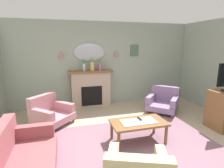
{
  "coord_description": "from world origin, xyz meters",
  "views": [
    {
      "loc": [
        -1.33,
        -2.72,
        1.95
      ],
      "look_at": [
        -0.07,
        1.76,
        0.93
      ],
      "focal_mm": 29.09,
      "sensor_mm": 36.0,
      "label": 1
    }
  ],
  "objects_px": {
    "mantel_vase_centre": "(84,64)",
    "coffee_table": "(138,124)",
    "wall_sconce_left": "(61,54)",
    "wall_mirror": "(89,52)",
    "floral_couch": "(16,163)",
    "armchair_in_corner": "(50,112)",
    "framed_picture": "(134,50)",
    "tv_remote": "(139,119)",
    "fireplace": "(91,89)",
    "armchair_beside_couch": "(163,101)",
    "mantel_vase_right": "(92,64)",
    "mantel_vase_left": "(100,65)",
    "wall_sconce_right": "(116,53)"
  },
  "relations": [
    {
      "from": "mantel_vase_centre",
      "to": "coffee_table",
      "type": "relative_size",
      "value": 0.35
    },
    {
      "from": "wall_sconce_left",
      "to": "coffee_table",
      "type": "distance_m",
      "value": 3.14
    },
    {
      "from": "mantel_vase_centre",
      "to": "wall_mirror",
      "type": "xyz_separation_m",
      "value": [
        0.2,
        0.17,
        0.34
      ]
    },
    {
      "from": "floral_couch",
      "to": "armchair_in_corner",
      "type": "bearing_deg",
      "value": 79.54
    },
    {
      "from": "framed_picture",
      "to": "coffee_table",
      "type": "relative_size",
      "value": 0.33
    },
    {
      "from": "tv_remote",
      "to": "fireplace",
      "type": "bearing_deg",
      "value": 105.1
    },
    {
      "from": "armchair_in_corner",
      "to": "armchair_beside_couch",
      "type": "xyz_separation_m",
      "value": [
        3.17,
        0.01,
        0.0
      ]
    },
    {
      "from": "tv_remote",
      "to": "armchair_beside_couch",
      "type": "height_order",
      "value": "armchair_beside_couch"
    },
    {
      "from": "fireplace",
      "to": "framed_picture",
      "type": "distance_m",
      "value": 1.91
    },
    {
      "from": "mantel_vase_right",
      "to": "tv_remote",
      "type": "xyz_separation_m",
      "value": [
        0.57,
        -2.28,
        -0.89
      ]
    },
    {
      "from": "fireplace",
      "to": "mantel_vase_left",
      "type": "xyz_separation_m",
      "value": [
        0.3,
        -0.03,
        0.76
      ]
    },
    {
      "from": "framed_picture",
      "to": "tv_remote",
      "type": "distance_m",
      "value": 2.92
    },
    {
      "from": "coffee_table",
      "to": "fireplace",
      "type": "bearing_deg",
      "value": 103.08
    },
    {
      "from": "floral_couch",
      "to": "coffee_table",
      "type": "bearing_deg",
      "value": 15.07
    },
    {
      "from": "wall_mirror",
      "to": "framed_picture",
      "type": "height_order",
      "value": "wall_mirror"
    },
    {
      "from": "coffee_table",
      "to": "tv_remote",
      "type": "distance_m",
      "value": 0.14
    },
    {
      "from": "wall_sconce_left",
      "to": "mantel_vase_left",
      "type": "bearing_deg",
      "value": -5.96
    },
    {
      "from": "wall_sconce_left",
      "to": "mantel_vase_centre",
      "type": "bearing_deg",
      "value": -10.46
    },
    {
      "from": "wall_mirror",
      "to": "mantel_vase_right",
      "type": "bearing_deg",
      "value": -73.61
    },
    {
      "from": "mantel_vase_centre",
      "to": "floral_couch",
      "type": "distance_m",
      "value": 3.41
    },
    {
      "from": "wall_mirror",
      "to": "armchair_in_corner",
      "type": "height_order",
      "value": "wall_mirror"
    },
    {
      "from": "mantel_vase_left",
      "to": "tv_remote",
      "type": "bearing_deg",
      "value": -81.94
    },
    {
      "from": "fireplace",
      "to": "mantel_vase_left",
      "type": "distance_m",
      "value": 0.81
    },
    {
      "from": "mantel_vase_left",
      "to": "framed_picture",
      "type": "xyz_separation_m",
      "value": [
        1.2,
        0.18,
        0.42
      ]
    },
    {
      "from": "mantel_vase_left",
      "to": "wall_sconce_right",
      "type": "xyz_separation_m",
      "value": [
        0.55,
        0.12,
        0.33
      ]
    },
    {
      "from": "coffee_table",
      "to": "mantel_vase_left",
      "type": "bearing_deg",
      "value": 96.22
    },
    {
      "from": "mantel_vase_left",
      "to": "armchair_beside_couch",
      "type": "height_order",
      "value": "mantel_vase_left"
    },
    {
      "from": "coffee_table",
      "to": "armchair_in_corner",
      "type": "distance_m",
      "value": 2.25
    },
    {
      "from": "mantel_vase_left",
      "to": "wall_sconce_left",
      "type": "xyz_separation_m",
      "value": [
        -1.15,
        0.12,
        0.33
      ]
    },
    {
      "from": "tv_remote",
      "to": "mantel_vase_centre",
      "type": "bearing_deg",
      "value": 109.85
    },
    {
      "from": "wall_sconce_right",
      "to": "coffee_table",
      "type": "bearing_deg",
      "value": -96.64
    },
    {
      "from": "fireplace",
      "to": "framed_picture",
      "type": "relative_size",
      "value": 3.78
    },
    {
      "from": "mantel_vase_centre",
      "to": "framed_picture",
      "type": "xyz_separation_m",
      "value": [
        1.7,
        0.18,
        0.38
      ]
    },
    {
      "from": "fireplace",
      "to": "armchair_beside_couch",
      "type": "distance_m",
      "value": 2.23
    },
    {
      "from": "wall_mirror",
      "to": "tv_remote",
      "type": "xyz_separation_m",
      "value": [
        0.62,
        -2.45,
        -1.26
      ]
    },
    {
      "from": "mantel_vase_left",
      "to": "coffee_table",
      "type": "bearing_deg",
      "value": -83.78
    },
    {
      "from": "wall_sconce_left",
      "to": "armchair_beside_couch",
      "type": "height_order",
      "value": "wall_sconce_left"
    },
    {
      "from": "wall_mirror",
      "to": "wall_sconce_right",
      "type": "distance_m",
      "value": 0.85
    },
    {
      "from": "wall_mirror",
      "to": "armchair_beside_couch",
      "type": "relative_size",
      "value": 0.84
    },
    {
      "from": "wall_sconce_right",
      "to": "mantel_vase_right",
      "type": "bearing_deg",
      "value": -171.47
    },
    {
      "from": "floral_couch",
      "to": "tv_remote",
      "type": "bearing_deg",
      "value": 17.07
    },
    {
      "from": "wall_sconce_right",
      "to": "framed_picture",
      "type": "xyz_separation_m",
      "value": [
        0.65,
        0.06,
        0.09
      ]
    },
    {
      "from": "mantel_vase_right",
      "to": "mantel_vase_left",
      "type": "distance_m",
      "value": 0.25
    },
    {
      "from": "fireplace",
      "to": "wall_sconce_left",
      "type": "xyz_separation_m",
      "value": [
        -0.85,
        0.09,
        1.09
      ]
    },
    {
      "from": "mantel_vase_centre",
      "to": "wall_sconce_left",
      "type": "xyz_separation_m",
      "value": [
        -0.65,
        0.12,
        0.29
      ]
    },
    {
      "from": "tv_remote",
      "to": "armchair_in_corner",
      "type": "relative_size",
      "value": 0.14
    },
    {
      "from": "fireplace",
      "to": "wall_sconce_right",
      "type": "xyz_separation_m",
      "value": [
        0.85,
        0.09,
        1.09
      ]
    },
    {
      "from": "fireplace",
      "to": "framed_picture",
      "type": "bearing_deg",
      "value": 5.77
    },
    {
      "from": "mantel_vase_right",
      "to": "coffee_table",
      "type": "height_order",
      "value": "mantel_vase_right"
    },
    {
      "from": "fireplace",
      "to": "mantel_vase_left",
      "type": "bearing_deg",
      "value": -5.39
    }
  ]
}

